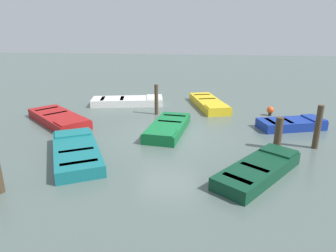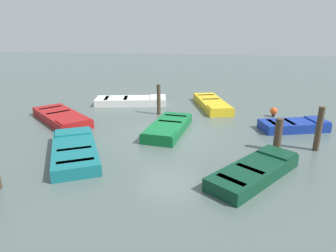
{
  "view_description": "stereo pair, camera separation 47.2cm",
  "coord_description": "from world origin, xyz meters",
  "px_view_note": "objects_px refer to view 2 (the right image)",
  "views": [
    {
      "loc": [
        -1.56,
        11.96,
        4.33
      ],
      "look_at": [
        0.0,
        0.0,
        0.35
      ],
      "focal_mm": 31.9,
      "sensor_mm": 36.0,
      "label": 1
    },
    {
      "loc": [
        -2.03,
        11.89,
        4.33
      ],
      "look_at": [
        0.0,
        0.0,
        0.35
      ],
      "focal_mm": 31.9,
      "sensor_mm": 36.0,
      "label": 2
    }
  ],
  "objects_px": {
    "rowboat_red": "(61,117)",
    "mooring_piling_mid_left": "(319,129)",
    "rowboat_blue": "(294,125)",
    "marker_buoy": "(274,111)",
    "rowboat_dark_green": "(255,171)",
    "mooring_piling_far_right": "(159,100)",
    "rowboat_yellow": "(212,104)",
    "mooring_piling_near_left": "(278,135)",
    "rowboat_teal": "(74,150)",
    "rowboat_green": "(168,127)",
    "rowboat_white": "(132,101)"
  },
  "relations": [
    {
      "from": "rowboat_red",
      "to": "mooring_piling_mid_left",
      "type": "bearing_deg",
      "value": 31.97
    },
    {
      "from": "rowboat_blue",
      "to": "marker_buoy",
      "type": "relative_size",
      "value": 6.44
    },
    {
      "from": "rowboat_dark_green",
      "to": "rowboat_red",
      "type": "height_order",
      "value": "same"
    },
    {
      "from": "rowboat_dark_green",
      "to": "mooring_piling_far_right",
      "type": "distance_m",
      "value": 7.66
    },
    {
      "from": "rowboat_dark_green",
      "to": "rowboat_yellow",
      "type": "bearing_deg",
      "value": 47.07
    },
    {
      "from": "mooring_piling_near_left",
      "to": "mooring_piling_far_right",
      "type": "bearing_deg",
      "value": -37.37
    },
    {
      "from": "mooring_piling_far_right",
      "to": "rowboat_red",
      "type": "bearing_deg",
      "value": 24.69
    },
    {
      "from": "rowboat_dark_green",
      "to": "mooring_piling_near_left",
      "type": "xyz_separation_m",
      "value": [
        -1.03,
        -2.34,
        0.39
      ]
    },
    {
      "from": "mooring_piling_far_right",
      "to": "mooring_piling_mid_left",
      "type": "height_order",
      "value": "mooring_piling_mid_left"
    },
    {
      "from": "rowboat_teal",
      "to": "rowboat_green",
      "type": "distance_m",
      "value": 4.18
    },
    {
      "from": "rowboat_yellow",
      "to": "mooring_piling_mid_left",
      "type": "height_order",
      "value": "mooring_piling_mid_left"
    },
    {
      "from": "marker_buoy",
      "to": "rowboat_blue",
      "type": "bearing_deg",
      "value": 105.21
    },
    {
      "from": "mooring_piling_far_right",
      "to": "mooring_piling_mid_left",
      "type": "xyz_separation_m",
      "value": [
        -6.7,
        3.79,
        0.04
      ]
    },
    {
      "from": "rowboat_blue",
      "to": "mooring_piling_far_right",
      "type": "xyz_separation_m",
      "value": [
        6.41,
        -1.48,
        0.57
      ]
    },
    {
      "from": "rowboat_red",
      "to": "mooring_piling_far_right",
      "type": "height_order",
      "value": "mooring_piling_far_right"
    },
    {
      "from": "rowboat_red",
      "to": "rowboat_yellow",
      "type": "bearing_deg",
      "value": 70.09
    },
    {
      "from": "rowboat_teal",
      "to": "mooring_piling_far_right",
      "type": "distance_m",
      "value": 6.09
    },
    {
      "from": "rowboat_dark_green",
      "to": "rowboat_blue",
      "type": "relative_size",
      "value": 1.13
    },
    {
      "from": "rowboat_blue",
      "to": "mooring_piling_near_left",
      "type": "relative_size",
      "value": 2.53
    },
    {
      "from": "rowboat_dark_green",
      "to": "mooring_piling_far_right",
      "type": "relative_size",
      "value": 2.22
    },
    {
      "from": "rowboat_red",
      "to": "rowboat_teal",
      "type": "height_order",
      "value": "same"
    },
    {
      "from": "rowboat_yellow",
      "to": "rowboat_white",
      "type": "xyz_separation_m",
      "value": [
        4.72,
        0.11,
        0.0
      ]
    },
    {
      "from": "rowboat_blue",
      "to": "rowboat_yellow",
      "type": "distance_m",
      "value": 5.04
    },
    {
      "from": "rowboat_teal",
      "to": "rowboat_white",
      "type": "distance_m",
      "value": 7.59
    },
    {
      "from": "rowboat_red",
      "to": "rowboat_yellow",
      "type": "xyz_separation_m",
      "value": [
        -7.12,
        -3.97,
        -0.0
      ]
    },
    {
      "from": "rowboat_red",
      "to": "rowboat_white",
      "type": "bearing_deg",
      "value": 99.07
    },
    {
      "from": "rowboat_teal",
      "to": "rowboat_yellow",
      "type": "xyz_separation_m",
      "value": [
        -4.6,
        -7.7,
        -0.0
      ]
    },
    {
      "from": "rowboat_teal",
      "to": "rowboat_yellow",
      "type": "distance_m",
      "value": 8.97
    },
    {
      "from": "rowboat_blue",
      "to": "rowboat_white",
      "type": "height_order",
      "value": "same"
    },
    {
      "from": "rowboat_red",
      "to": "mooring_piling_far_right",
      "type": "bearing_deg",
      "value": 65.65
    },
    {
      "from": "rowboat_dark_green",
      "to": "rowboat_blue",
      "type": "height_order",
      "value": "same"
    },
    {
      "from": "mooring_piling_mid_left",
      "to": "mooring_piling_near_left",
      "type": "bearing_deg",
      "value": 9.28
    },
    {
      "from": "rowboat_red",
      "to": "mooring_piling_near_left",
      "type": "distance_m",
      "value": 9.89
    },
    {
      "from": "rowboat_red",
      "to": "rowboat_white",
      "type": "distance_m",
      "value": 4.55
    },
    {
      "from": "rowboat_red",
      "to": "mooring_piling_mid_left",
      "type": "xyz_separation_m",
      "value": [
        -11.11,
        1.76,
        0.62
      ]
    },
    {
      "from": "rowboat_green",
      "to": "marker_buoy",
      "type": "bearing_deg",
      "value": 129.99
    },
    {
      "from": "rowboat_yellow",
      "to": "mooring_piling_near_left",
      "type": "xyz_separation_m",
      "value": [
        -2.55,
        5.96,
        0.39
      ]
    },
    {
      "from": "rowboat_green",
      "to": "mooring_piling_near_left",
      "type": "bearing_deg",
      "value": 79.47
    },
    {
      "from": "mooring_piling_near_left",
      "to": "rowboat_yellow",
      "type": "bearing_deg",
      "value": -66.81
    },
    {
      "from": "rowboat_dark_green",
      "to": "mooring_piling_far_right",
      "type": "xyz_separation_m",
      "value": [
        4.24,
        -6.36,
        0.57
      ]
    },
    {
      "from": "mooring_piling_mid_left",
      "to": "rowboat_yellow",
      "type": "bearing_deg",
      "value": -55.16
    },
    {
      "from": "rowboat_blue",
      "to": "mooring_piling_mid_left",
      "type": "relative_size",
      "value": 1.86
    },
    {
      "from": "rowboat_green",
      "to": "marker_buoy",
      "type": "distance_m",
      "value": 5.88
    },
    {
      "from": "rowboat_green",
      "to": "mooring_piling_near_left",
      "type": "relative_size",
      "value": 2.98
    },
    {
      "from": "rowboat_teal",
      "to": "marker_buoy",
      "type": "relative_size",
      "value": 8.33
    },
    {
      "from": "mooring_piling_mid_left",
      "to": "mooring_piling_far_right",
      "type": "bearing_deg",
      "value": -29.48
    },
    {
      "from": "rowboat_yellow",
      "to": "mooring_piling_far_right",
      "type": "distance_m",
      "value": 3.38
    },
    {
      "from": "rowboat_white",
      "to": "marker_buoy",
      "type": "height_order",
      "value": "marker_buoy"
    },
    {
      "from": "rowboat_red",
      "to": "rowboat_yellow",
      "type": "height_order",
      "value": "same"
    },
    {
      "from": "rowboat_teal",
      "to": "rowboat_green",
      "type": "xyz_separation_m",
      "value": [
        -2.85,
        -3.06,
        0.0
      ]
    }
  ]
}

